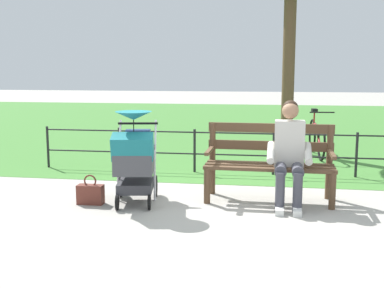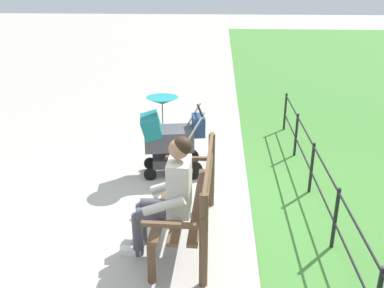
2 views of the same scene
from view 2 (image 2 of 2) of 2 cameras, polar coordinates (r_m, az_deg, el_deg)
The scene contains 6 objects.
ground_plane at distance 5.27m, azimuth -0.80°, elevation -9.06°, with size 60.00×60.00×0.00m, color #ADA89E.
park_bench at distance 4.52m, azimuth 0.07°, elevation -6.92°, with size 1.61×0.63×0.96m.
person_on_bench at distance 4.26m, azimuth -3.14°, elevation -6.51°, with size 0.54×0.74×1.28m.
stroller at distance 6.02m, azimuth -3.19°, elevation 1.16°, with size 0.63×0.95×1.15m.
handbag at distance 6.70m, azimuth -3.46°, elevation -0.95°, with size 0.32×0.14×0.37m.
park_fence at distance 5.21m, azimuth 17.08°, elevation -5.31°, with size 6.30×0.04×0.70m.
Camera 2 is at (-4.53, -0.37, 2.67)m, focal length 39.86 mm.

